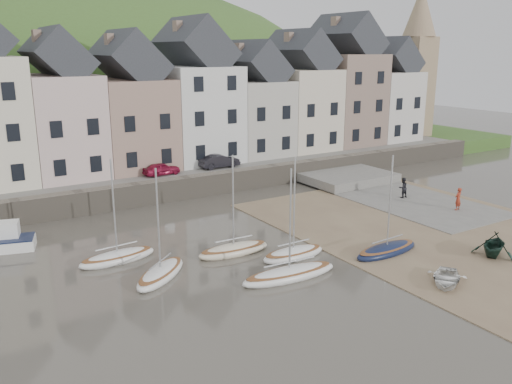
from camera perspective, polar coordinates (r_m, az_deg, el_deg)
ground at (r=31.22m, az=5.91°, el=-7.75°), size 160.00×160.00×0.00m
quay_land at (r=58.53m, az=-13.67°, el=3.44°), size 90.00×30.00×1.50m
quay_street at (r=47.81m, az=-9.27°, el=2.12°), size 70.00×7.00×0.10m
seawall at (r=44.83m, az=-7.48°, el=0.48°), size 70.00×1.20×1.80m
beach at (r=38.58m, az=18.96°, el=-3.97°), size 18.00×26.00×0.06m
slipway at (r=46.48m, az=14.52°, el=-0.43°), size 8.00×18.00×0.12m
hillside at (r=88.80m, az=-21.87°, el=-5.91°), size 134.40×84.00×84.00m
townhouse_terrace at (r=50.77m, az=-9.27°, el=9.48°), size 61.05×8.00×13.93m
church_spire at (r=70.15m, az=16.81°, el=13.57°), size 4.00×4.00×18.00m
sailboat_0 at (r=32.53m, az=-14.55°, el=-6.72°), size 4.75×1.91×6.32m
sailboat_1 at (r=29.80m, az=-10.12°, el=-8.51°), size 4.44×4.09×6.32m
sailboat_2 at (r=32.64m, az=-2.39°, el=-6.15°), size 4.71×1.67×6.32m
sailboat_3 at (r=32.09m, az=4.00°, el=-6.55°), size 4.19×1.51×6.32m
sailboat_4 at (r=29.33m, az=3.57°, el=-8.69°), size 5.82×1.88×6.32m
sailboat_5 at (r=33.53m, az=13.76°, el=-6.00°), size 5.00×1.79×6.32m
rowboat_white at (r=30.18m, az=19.61°, el=-8.67°), size 3.56×3.37×0.60m
rowboat_green at (r=34.97m, az=24.05°, el=-5.09°), size 3.56×3.36×1.48m
person_red at (r=43.55m, az=20.74°, el=-0.69°), size 0.69×0.51×1.74m
person_dark at (r=45.76m, az=15.38°, el=0.45°), size 0.86×0.69×1.69m
car_left at (r=46.38m, az=-10.03°, el=2.45°), size 3.31×1.59×1.09m
car_right at (r=48.67m, az=-3.95°, el=3.32°), size 3.77×1.33×1.24m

